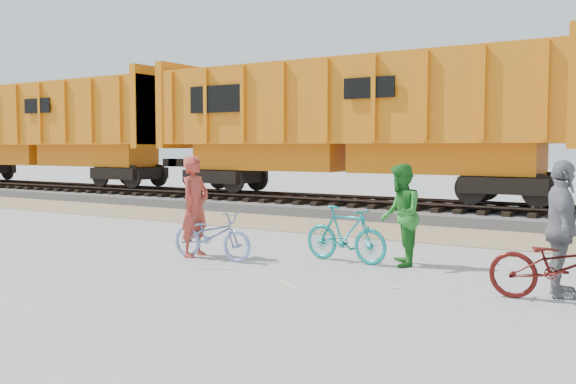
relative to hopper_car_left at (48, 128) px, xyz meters
The scene contains 12 objects.
ground 20.60m from the hopper_car_left, 26.20° to the right, with size 120.00×120.00×0.00m, color #9E9E99.
gravel_strip 18.86m from the hopper_car_left, 10.83° to the right, with size 120.00×3.00×0.02m, color #A08863.
ballast_bed 18.51m from the hopper_car_left, ahead, with size 120.00×4.00×0.30m, color slate.
track 18.47m from the hopper_car_left, ahead, with size 120.00×2.60×0.24m.
hopper_car_left is the anchor object (origin of this frame).
hopper_car_center 15.00m from the hopper_car_left, ahead, with size 14.00×3.13×4.65m.
bicycle_blue 19.17m from the hopper_car_left, 28.54° to the right, with size 0.62×1.78×0.93m, color #788FC7.
bicycle_teal 20.72m from the hopper_car_left, 22.81° to the right, with size 0.49×1.73×1.04m, color teal.
bicycle_maroon 24.82m from the hopper_car_left, 21.89° to the right, with size 0.68×1.96×1.03m, color #430D0B.
person_solo 18.62m from the hopper_car_left, 29.01° to the right, with size 0.72×0.47×1.96m, color #AE392D.
person_man 21.53m from the hopper_car_left, 21.28° to the right, with size 0.89×0.70×1.84m, color #247A25.
person_woman 24.54m from the hopper_car_left, 21.11° to the right, with size 1.15×0.48×1.95m, color slate.
Camera 1 is at (6.07, -9.50, 2.13)m, focal length 40.00 mm.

